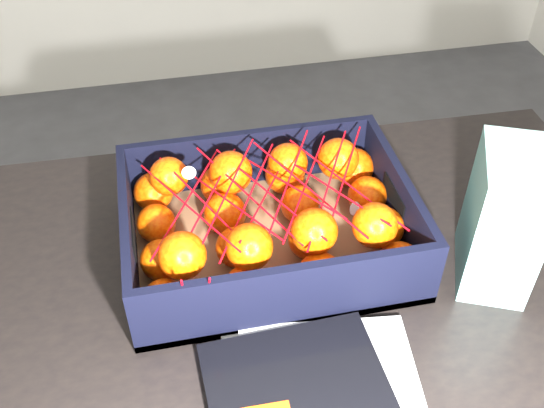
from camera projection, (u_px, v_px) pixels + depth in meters
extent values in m
cube|color=black|center=(252.00, 331.00, 0.84)|extent=(1.22, 0.83, 0.04)
cylinder|color=black|center=(468.00, 269.00, 1.43)|extent=(0.06, 0.06, 0.71)
cube|color=brown|center=(268.00, 244.00, 0.93)|extent=(0.40, 0.30, 0.01)
cube|color=black|center=(249.00, 160.00, 1.00)|extent=(0.40, 0.01, 0.11)
cube|color=black|center=(291.00, 297.00, 0.79)|extent=(0.40, 0.01, 0.11)
cube|color=black|center=(129.00, 240.00, 0.87)|extent=(0.01, 0.27, 0.11)
cube|color=black|center=(397.00, 202.00, 0.93)|extent=(0.01, 0.27, 0.11)
sphere|color=#FF4905|center=(165.00, 303.00, 0.80)|extent=(0.06, 0.06, 0.06)
sphere|color=#FF4905|center=(161.00, 260.00, 0.85)|extent=(0.06, 0.06, 0.06)
sphere|color=#FF4905|center=(156.00, 223.00, 0.91)|extent=(0.06, 0.06, 0.06)
sphere|color=#FF4905|center=(153.00, 192.00, 0.96)|extent=(0.06, 0.06, 0.06)
sphere|color=#FF4905|center=(247.00, 287.00, 0.82)|extent=(0.06, 0.06, 0.06)
sphere|color=#FF4905|center=(236.00, 247.00, 0.87)|extent=(0.06, 0.06, 0.06)
sphere|color=#FF4905|center=(225.00, 213.00, 0.92)|extent=(0.06, 0.06, 0.06)
sphere|color=#FF4905|center=(220.00, 185.00, 0.97)|extent=(0.06, 0.06, 0.06)
sphere|color=#FF4905|center=(320.00, 275.00, 0.83)|extent=(0.06, 0.06, 0.06)
sphere|color=#FF4905|center=(310.00, 238.00, 0.89)|extent=(0.06, 0.06, 0.06)
sphere|color=#FF4905|center=(300.00, 204.00, 0.94)|extent=(0.06, 0.06, 0.06)
sphere|color=#FF4905|center=(285.00, 174.00, 0.99)|extent=(0.06, 0.06, 0.06)
sphere|color=#FF4905|center=(399.00, 264.00, 0.85)|extent=(0.06, 0.06, 0.06)
sphere|color=#FF4905|center=(383.00, 227.00, 0.90)|extent=(0.06, 0.06, 0.06)
sphere|color=#FF4905|center=(367.00, 196.00, 0.95)|extent=(0.06, 0.06, 0.06)
sphere|color=#FF4905|center=(354.00, 167.00, 1.00)|extent=(0.06, 0.06, 0.06)
sphere|color=#FF4905|center=(182.00, 255.00, 0.80)|extent=(0.06, 0.06, 0.06)
sphere|color=#FF4905|center=(169.00, 176.00, 0.91)|extent=(0.06, 0.06, 0.06)
sphere|color=#FF4905|center=(249.00, 247.00, 0.81)|extent=(0.06, 0.06, 0.06)
sphere|color=#FF4905|center=(231.00, 172.00, 0.92)|extent=(0.06, 0.06, 0.06)
sphere|color=#FF4905|center=(314.00, 231.00, 0.83)|extent=(0.06, 0.06, 0.06)
sphere|color=#FF4905|center=(288.00, 163.00, 0.94)|extent=(0.06, 0.06, 0.06)
sphere|color=#FF4905|center=(375.00, 225.00, 0.84)|extent=(0.06, 0.06, 0.06)
sphere|color=#FF4905|center=(338.00, 159.00, 0.94)|extent=(0.06, 0.06, 0.06)
cylinder|color=red|center=(187.00, 205.00, 0.84)|extent=(0.11, 0.21, 0.01)
cylinder|color=red|center=(208.00, 207.00, 0.85)|extent=(0.11, 0.21, 0.03)
cylinder|color=red|center=(228.00, 201.00, 0.85)|extent=(0.11, 0.21, 0.03)
cylinder|color=red|center=(247.00, 194.00, 0.87)|extent=(0.11, 0.21, 0.02)
cylinder|color=red|center=(268.00, 192.00, 0.86)|extent=(0.11, 0.21, 0.01)
cylinder|color=red|center=(286.00, 183.00, 0.87)|extent=(0.11, 0.21, 0.03)
cylinder|color=red|center=(307.00, 187.00, 0.87)|extent=(0.11, 0.21, 0.02)
cylinder|color=red|center=(327.00, 185.00, 0.87)|extent=(0.11, 0.21, 0.02)
cylinder|color=red|center=(346.00, 182.00, 0.88)|extent=(0.11, 0.21, 0.02)
cylinder|color=red|center=(186.00, 201.00, 0.85)|extent=(0.11, 0.21, 0.01)
cylinder|color=red|center=(207.00, 202.00, 0.86)|extent=(0.11, 0.21, 0.01)
cylinder|color=red|center=(227.00, 193.00, 0.85)|extent=(0.11, 0.21, 0.02)
cylinder|color=red|center=(248.00, 198.00, 0.86)|extent=(0.11, 0.21, 0.02)
cylinder|color=red|center=(267.00, 193.00, 0.87)|extent=(0.11, 0.21, 0.03)
cylinder|color=red|center=(287.00, 186.00, 0.87)|extent=(0.11, 0.21, 0.03)
cylinder|color=red|center=(305.00, 185.00, 0.88)|extent=(0.11, 0.21, 0.01)
cylinder|color=red|center=(328.00, 186.00, 0.87)|extent=(0.11, 0.21, 0.03)
cylinder|color=red|center=(344.00, 178.00, 0.88)|extent=(0.11, 0.21, 0.02)
cylinder|color=red|center=(183.00, 295.00, 0.76)|extent=(0.00, 0.03, 0.09)
cylinder|color=red|center=(208.00, 291.00, 0.77)|extent=(0.01, 0.04, 0.08)
cube|color=white|center=(504.00, 219.00, 0.83)|extent=(0.13, 0.16, 0.20)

